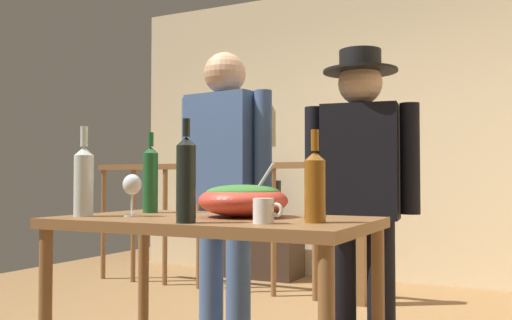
% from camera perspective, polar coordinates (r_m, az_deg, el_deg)
% --- Properties ---
extents(back_wall, '(5.75, 0.10, 2.81)m').
position_cam_1_polar(back_wall, '(5.37, 15.06, 3.03)').
color(back_wall, beige).
rests_on(back_wall, ground_plane).
extents(framed_picture, '(0.42, 0.03, 0.36)m').
position_cam_1_polar(framed_picture, '(5.83, -0.28, 3.73)').
color(framed_picture, '#8CA9AE').
extents(stair_railing, '(2.58, 0.10, 1.13)m').
position_cam_1_polar(stair_railing, '(4.62, 0.14, -5.43)').
color(stair_railing, brown).
rests_on(stair_railing, ground_plane).
extents(tv_console, '(0.90, 0.40, 0.51)m').
position_cam_1_polar(tv_console, '(5.52, -0.16, -9.11)').
color(tv_console, '#38281E').
rests_on(tv_console, ground_plane).
extents(flat_screen_tv, '(0.57, 0.12, 0.42)m').
position_cam_1_polar(flat_screen_tv, '(5.45, -0.31, -3.87)').
color(flat_screen_tv, black).
rests_on(flat_screen_tv, tv_console).
extents(serving_table, '(1.20, 0.67, 0.80)m').
position_cam_1_polar(serving_table, '(2.17, -4.39, -8.40)').
color(serving_table, brown).
rests_on(serving_table, ground_plane).
extents(salad_bowl, '(0.35, 0.35, 0.21)m').
position_cam_1_polar(salad_bowl, '(2.18, -1.32, -3.95)').
color(salad_bowl, '#CC3D2D').
rests_on(salad_bowl, serving_table).
extents(wine_glass, '(0.07, 0.07, 0.17)m').
position_cam_1_polar(wine_glass, '(2.27, -12.48, -2.65)').
color(wine_glass, silver).
rests_on(wine_glass, serving_table).
extents(wine_bottle_dark, '(0.07, 0.07, 0.35)m').
position_cam_1_polar(wine_bottle_dark, '(1.90, -7.12, -1.85)').
color(wine_bottle_dark, black).
rests_on(wine_bottle_dark, serving_table).
extents(wine_bottle_clear, '(0.08, 0.08, 0.36)m').
position_cam_1_polar(wine_bottle_clear, '(2.32, -17.11, -1.92)').
color(wine_bottle_clear, silver).
rests_on(wine_bottle_clear, serving_table).
extents(wine_bottle_amber, '(0.07, 0.07, 0.32)m').
position_cam_1_polar(wine_bottle_amber, '(1.91, 6.03, -2.53)').
color(wine_bottle_amber, brown).
rests_on(wine_bottle_amber, serving_table).
extents(wine_bottle_green, '(0.07, 0.07, 0.35)m').
position_cam_1_polar(wine_bottle_green, '(2.49, -10.68, -1.85)').
color(wine_bottle_green, '#1E5628').
rests_on(wine_bottle_green, serving_table).
extents(mug_white, '(0.11, 0.07, 0.08)m').
position_cam_1_polar(mug_white, '(1.86, 0.84, -5.19)').
color(mug_white, white).
rests_on(mug_white, serving_table).
extents(person_standing_left, '(0.58, 0.27, 1.62)m').
position_cam_1_polar(person_standing_left, '(2.98, -3.21, -1.73)').
color(person_standing_left, '#3D5684').
rests_on(person_standing_left, ground_plane).
extents(person_standing_right, '(0.54, 0.35, 1.56)m').
position_cam_1_polar(person_standing_right, '(2.69, 10.62, -2.71)').
color(person_standing_right, black).
rests_on(person_standing_right, ground_plane).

